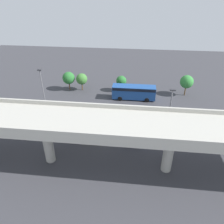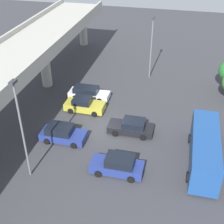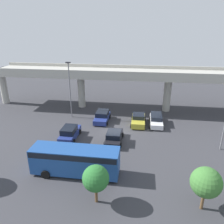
% 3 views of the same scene
% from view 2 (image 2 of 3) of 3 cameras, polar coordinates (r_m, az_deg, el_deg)
% --- Properties ---
extents(ground_plane, '(96.21, 96.21, 0.00)m').
position_cam_2_polar(ground_plane, '(31.63, -0.61, -3.19)').
color(ground_plane, '#38383D').
extents(highway_overpass, '(46.14, 6.50, 7.22)m').
position_cam_2_polar(highway_overpass, '(32.25, -18.14, 7.89)').
color(highway_overpass, '#ADAAA0').
rests_on(highway_overpass, ground_plane).
extents(parked_car_0, '(2.05, 4.44, 1.67)m').
position_cam_2_polar(parked_car_0, '(26.37, 1.07, -9.68)').
color(parked_car_0, navy).
rests_on(parked_car_0, ground_plane).
extents(parked_car_1, '(2.21, 4.31, 1.53)m').
position_cam_2_polar(parked_car_1, '(30.23, -9.06, -3.89)').
color(parked_car_1, navy).
rests_on(parked_car_1, ground_plane).
extents(parked_car_2, '(2.13, 4.46, 1.48)m').
position_cam_2_polar(parked_car_2, '(30.86, 3.60, -2.74)').
color(parked_car_2, black).
rests_on(parked_car_2, ground_plane).
extents(parked_car_3, '(2.17, 4.35, 1.52)m').
position_cam_2_polar(parked_car_3, '(34.40, -5.08, 1.31)').
color(parked_car_3, gold).
rests_on(parked_car_3, ground_plane).
extents(parked_car_4, '(2.01, 4.73, 1.47)m').
position_cam_2_polar(parked_car_4, '(36.64, -4.36, 3.49)').
color(parked_car_4, silver).
rests_on(parked_car_4, ground_plane).
extents(shuttle_bus, '(8.53, 2.59, 2.79)m').
position_cam_2_polar(shuttle_bus, '(27.84, 16.61, -6.26)').
color(shuttle_bus, '#1E478C').
rests_on(shuttle_bus, ground_plane).
extents(lamp_post_near_aisle, '(0.70, 0.35, 8.03)m').
position_cam_2_polar(lamp_post_near_aisle, '(40.26, 7.24, 12.33)').
color(lamp_post_near_aisle, slate).
rests_on(lamp_post_near_aisle, ground_plane).
extents(lamp_post_mid_lot, '(0.70, 0.35, 8.78)m').
position_cam_2_polar(lamp_post_mid_lot, '(24.40, -16.30, -2.26)').
color(lamp_post_mid_lot, slate).
rests_on(lamp_post_mid_lot, ground_plane).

